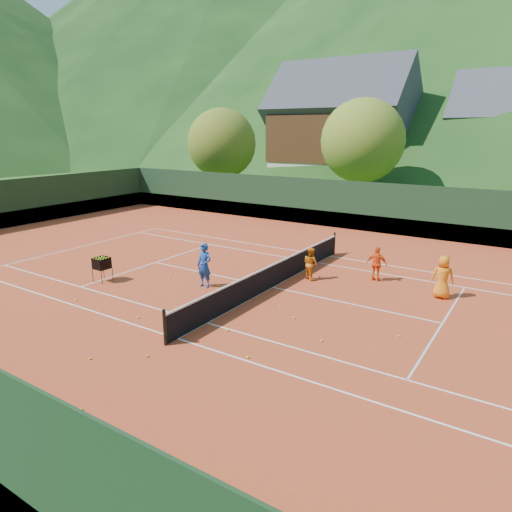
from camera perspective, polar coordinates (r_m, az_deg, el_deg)
The scene contains 31 objects.
ground at distance 18.09m, azimuth 2.05°, elevation -3.98°, with size 400.00×400.00×0.00m, color #274D18.
clay_court at distance 18.09m, azimuth 2.05°, elevation -3.95°, with size 40.00×24.00×0.02m, color #B43B1D.
mountain_far_left at distance 196.95m, azimuth 2.27°, elevation 28.42°, with size 260.00×260.00×100.00m, color black.
coach at distance 17.98m, azimuth -6.47°, elevation -1.18°, with size 0.64×0.42×1.76m, color #164093.
student_a at distance 18.97m, azimuth 6.85°, elevation -0.93°, with size 0.66×0.52×1.36m, color orange.
student_b at distance 19.28m, azimuth 14.87°, elevation -0.95°, with size 0.85×0.35×1.44m, color #FF5516.
student_c at distance 18.06m, azimuth 22.31°, elevation -2.44°, with size 0.79×0.51×1.62m, color orange.
tennis_ball_0 at distance 14.55m, azimuth 17.42°, elevation -9.52°, with size 0.07×0.07×0.07m, color yellow.
tennis_ball_1 at distance 16.80m, azimuth -1.08°, elevation -5.35°, with size 0.07×0.07×0.07m, color yellow.
tennis_ball_2 at distance 15.69m, azimuth -14.51°, elevation -7.42°, with size 0.07×0.07×0.07m, color yellow.
tennis_ball_3 at distance 13.75m, azimuth 8.16°, elevation -10.44°, with size 0.07×0.07×0.07m, color yellow.
tennis_ball_4 at distance 17.88m, azimuth -21.57°, elevation -5.17°, with size 0.07×0.07×0.07m, color yellow.
tennis_ball_5 at distance 12.72m, azimuth -1.05°, elevation -12.55°, with size 0.07×0.07×0.07m, color yellow.
tennis_ball_6 at distance 16.12m, azimuth 3.06°, elevation -6.28°, with size 0.07×0.07×0.07m, color yellow.
tennis_ball_7 at distance 11.35m, azimuth -21.03°, elevation -17.45°, with size 0.07×0.07×0.07m, color yellow.
tennis_ball_8 at distance 18.20m, azimuth -4.74°, elevation -3.73°, with size 0.07×0.07×0.07m, color yellow.
tennis_ball_9 at distance 15.94m, azimuth -8.66°, elevation -6.71°, with size 0.07×0.07×0.07m, color yellow.
tennis_ball_10 at distance 13.12m, azimuth -13.42°, elevation -12.06°, with size 0.07×0.07×0.07m, color yellow.
tennis_ball_12 at distance 20.01m, azimuth -23.97°, elevation -3.26°, with size 0.07×0.07×0.07m, color yellow.
tennis_ball_13 at distance 13.43m, azimuth -20.03°, elevation -11.96°, with size 0.07×0.07×0.07m, color yellow.
tennis_ball_14 at distance 15.23m, azimuth 4.83°, elevation -7.67°, with size 0.07×0.07×0.07m, color yellow.
tennis_ball_17 at distance 14.30m, azimuth -3.58°, elevation -9.24°, with size 0.07×0.07×0.07m, color yellow.
tennis_ball_18 at distance 17.55m, azimuth -3.28°, elevation -4.44°, with size 0.07×0.07×0.07m, color yellow.
tennis_ball_19 at distance 19.42m, azimuth -10.80°, elevation -2.71°, with size 0.07×0.07×0.07m, color yellow.
court_lines at distance 18.08m, azimuth 2.05°, elevation -3.91°, with size 23.83×11.03×0.00m.
tennis_net at distance 17.92m, azimuth 2.06°, elevation -2.41°, with size 0.10×12.07×1.10m.
perimeter_fence at distance 17.71m, azimuth 2.08°, elevation -0.11°, with size 40.40×24.24×3.00m.
ball_hopper at distance 19.59m, azimuth -18.73°, elevation -0.93°, with size 0.57×0.57×1.00m.
chalet_left at distance 48.42m, azimuth 10.58°, elevation 14.82°, with size 13.80×9.93×12.92m.
tree_a at distance 40.98m, azimuth -4.28°, elevation 13.86°, with size 6.00×6.00×7.88m.
tree_b at distance 36.92m, azimuth 13.19°, elevation 13.83°, with size 6.40×6.40×8.40m.
Camera 1 is at (8.74, -14.64, 6.04)m, focal length 32.00 mm.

